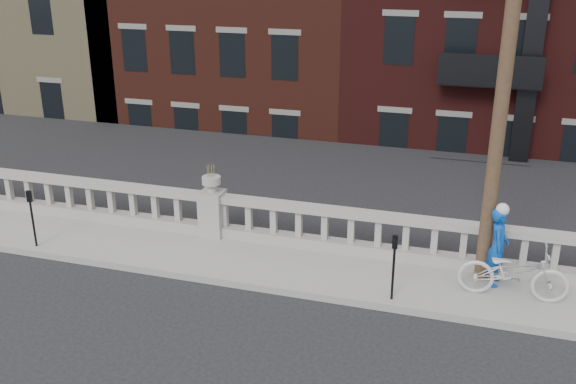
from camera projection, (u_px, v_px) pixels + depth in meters
name	position (u px, v px, depth m)	size (l,w,h in m)	color
ground	(130.00, 326.00, 11.95)	(120.00, 120.00, 0.00)	black
sidewalk	(197.00, 254.00, 14.60)	(32.00, 2.20, 0.15)	#9C9891
balustrade	(213.00, 215.00, 15.25)	(28.00, 0.34, 1.03)	#9C9891
planter_pedestal	(213.00, 208.00, 15.18)	(0.55, 0.55, 1.76)	#9C9891
lower_level	(376.00, 35.00, 31.46)	(80.00, 44.00, 20.80)	#605E59
utility_pole	(511.00, 28.00, 11.61)	(1.60, 0.28, 10.00)	#422D1E
parking_meter_b	(32.00, 212.00, 14.52)	(0.10, 0.09, 1.36)	black
parking_meter_c	(394.00, 260.00, 12.28)	(0.10, 0.09, 1.36)	black
bicycle	(513.00, 272.00, 12.46)	(0.73, 2.08, 1.09)	silver
cyclist	(498.00, 247.00, 12.87)	(0.60, 0.40, 1.66)	#0B45AD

